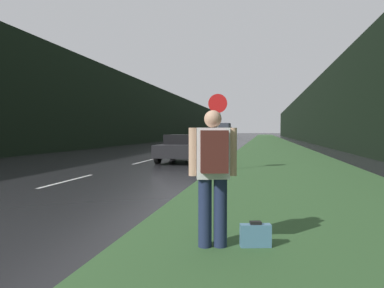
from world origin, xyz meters
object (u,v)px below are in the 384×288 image
(suitcase, at_px, (255,236))
(delivery_truck, at_px, (225,131))
(hitchhiker_with_backpack, at_px, (213,170))
(car_passing_near, at_px, (183,148))
(stop_sign, at_px, (218,123))

(suitcase, height_order, delivery_truck, delivery_truck)
(hitchhiker_with_backpack, bearing_deg, car_passing_near, 91.73)
(suitcase, xyz_separation_m, delivery_truck, (-7.93, 68.86, 1.56))
(hitchhiker_with_backpack, relative_size, delivery_truck, 0.24)
(suitcase, height_order, car_passing_near, car_passing_near)
(hitchhiker_with_backpack, distance_m, delivery_truck, 69.40)
(car_passing_near, relative_size, delivery_truck, 0.58)
(suitcase, xyz_separation_m, car_passing_near, (-3.93, 12.46, 0.55))
(stop_sign, distance_m, hitchhiker_with_backpack, 8.95)
(car_passing_near, height_order, delivery_truck, delivery_truck)
(suitcase, relative_size, car_passing_near, 0.10)
(car_passing_near, bearing_deg, stop_sign, 121.24)
(suitcase, distance_m, car_passing_near, 13.08)
(stop_sign, bearing_deg, car_passing_near, 121.24)
(stop_sign, xyz_separation_m, delivery_truck, (-6.28, 60.16, -0.17))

